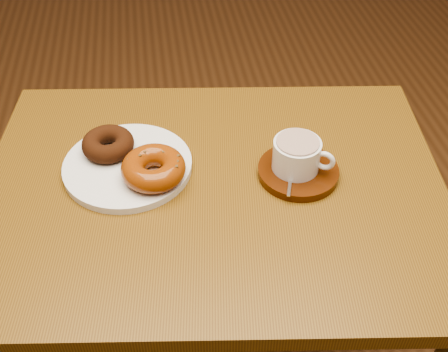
{
  "coord_description": "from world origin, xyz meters",
  "views": [
    {
      "loc": [
        -0.11,
        -0.39,
        1.5
      ],
      "look_at": [
        -0.0,
        0.35,
        0.82
      ],
      "focal_mm": 45.0,
      "sensor_mm": 36.0,
      "label": 1
    }
  ],
  "objects": [
    {
      "name": "coffee_cup",
      "position": [
        0.13,
        0.36,
        0.85
      ],
      "size": [
        0.11,
        0.09,
        0.06
      ],
      "rotation": [
        0.0,
        0.0,
        -0.52
      ],
      "color": "white",
      "rests_on": "saucer"
    },
    {
      "name": "donut_caramel",
      "position": [
        -0.13,
        0.37,
        0.83
      ],
      "size": [
        0.14,
        0.14,
        0.04
      ],
      "rotation": [
        0.0,
        0.0,
        0.17
      ],
      "color": "#873D0E",
      "rests_on": "donut_plate"
    },
    {
      "name": "cafe_table",
      "position": [
        -0.02,
        0.35,
        0.67
      ],
      "size": [
        0.92,
        0.74,
        0.8
      ],
      "rotation": [
        0.0,
        0.0,
        -0.12
      ],
      "color": "brown",
      "rests_on": "ground"
    },
    {
      "name": "donut_plate",
      "position": [
        -0.18,
        0.42,
        0.81
      ],
      "size": [
        0.28,
        0.28,
        0.01
      ],
      "primitive_type": "cylinder",
      "rotation": [
        0.0,
        0.0,
        0.19
      ],
      "color": "white",
      "rests_on": "cafe_table"
    },
    {
      "name": "saucer",
      "position": [
        0.14,
        0.35,
        0.81
      ],
      "size": [
        0.19,
        0.19,
        0.02
      ],
      "primitive_type": "cylinder",
      "rotation": [
        0.0,
        0.0,
        0.29
      ],
      "color": "#3E1A08",
      "rests_on": "cafe_table"
    },
    {
      "name": "donut_cinnamon",
      "position": [
        -0.21,
        0.45,
        0.83
      ],
      "size": [
        0.13,
        0.13,
        0.04
      ],
      "primitive_type": "torus",
      "rotation": [
        0.0,
        0.0,
        -0.39
      ],
      "color": "#37190B",
      "rests_on": "donut_plate"
    },
    {
      "name": "teaspoon",
      "position": [
        0.12,
        0.35,
        0.82
      ],
      "size": [
        0.04,
        0.09,
        0.01
      ],
      "rotation": [
        0.0,
        0.0,
        -0.31
      ],
      "color": "silver",
      "rests_on": "saucer"
    }
  ]
}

